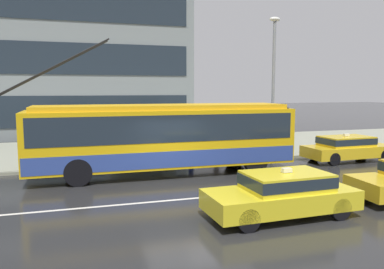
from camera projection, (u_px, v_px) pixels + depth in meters
name	position (u px, v px, depth m)	size (l,w,h in m)	color
ground_plane	(180.00, 190.00, 13.76)	(160.00, 160.00, 0.00)	#262728
sidewalk_slab	(138.00, 149.00, 22.61)	(80.00, 10.00, 0.14)	gray
lane_centre_line	(189.00, 199.00, 12.62)	(72.00, 0.14, 0.01)	silver
trolleybus	(164.00, 136.00, 16.19)	(12.65, 2.54, 5.58)	gold
taxi_oncoming_near	(283.00, 192.00, 10.79)	(4.34, 1.88, 1.39)	yellow
taxi_ahead_of_bus	(348.00, 147.00, 19.26)	(4.66, 1.89, 1.39)	gold
bus_shelter	(143.00, 121.00, 19.46)	(3.91, 1.80, 2.44)	gray
pedestrian_at_shelter	(215.00, 123.00, 21.28)	(1.18, 1.18, 2.03)	#524C4F
pedestrian_approaching_curb	(190.00, 126.00, 19.27)	(1.20, 1.20, 1.99)	navy
street_lamp	(274.00, 75.00, 20.15)	(0.60, 0.32, 7.21)	gray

